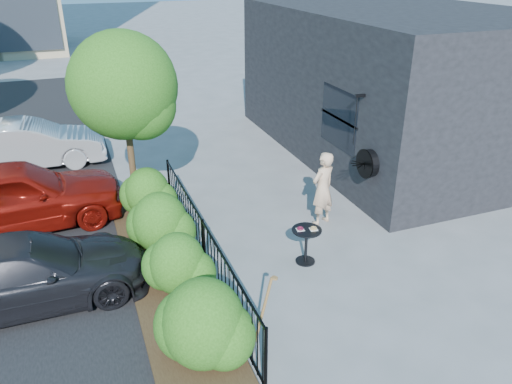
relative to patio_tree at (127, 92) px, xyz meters
name	(u,v)px	position (x,y,z in m)	size (l,w,h in m)	color
ground	(280,256)	(2.24, -2.76, -2.76)	(120.00, 120.00, 0.00)	gray
shop_building	(395,81)	(7.73, 1.74, -0.76)	(6.22, 9.00, 4.00)	black
fence	(204,246)	(0.74, -2.76, -2.20)	(0.05, 6.05, 1.10)	black
planting_bed	(167,278)	(0.04, -2.76, -2.72)	(1.30, 6.00, 0.08)	#382616
shrubs	(169,243)	(0.14, -2.66, -2.06)	(1.10, 5.60, 1.24)	#245A14
patio_tree	(127,92)	(0.00, 0.00, 0.00)	(2.20, 2.20, 3.94)	#3F2B19
cafe_table	(306,240)	(2.61, -3.11, -2.28)	(0.56, 0.56, 0.75)	black
woman	(323,189)	(3.60, -1.84, -1.95)	(0.60, 0.39, 1.63)	#E0B491
shovel	(261,318)	(0.98, -4.95, -2.22)	(0.42, 0.16, 1.25)	brown
car_red	(14,196)	(-2.51, 0.25, -2.02)	(1.76, 4.36, 1.49)	maroon
car_silver	(29,144)	(-2.33, 3.83, -2.12)	(1.37, 3.91, 1.29)	silver
car_darkgrey	(24,272)	(-2.24, -2.56, -2.18)	(1.64, 4.03, 1.17)	black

